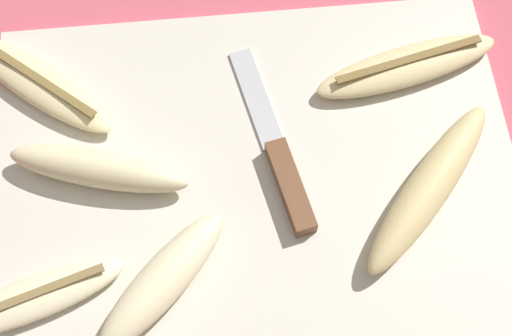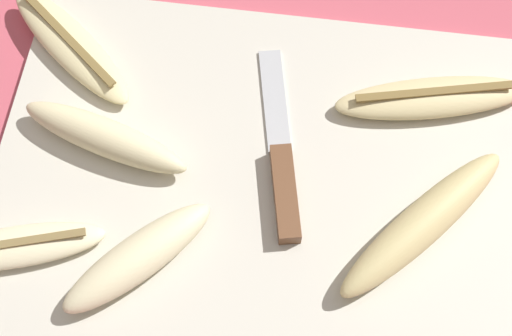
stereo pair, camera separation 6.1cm
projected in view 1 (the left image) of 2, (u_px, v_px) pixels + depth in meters
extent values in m
plane|color=#C65160|center=(256.00, 178.00, 0.68)|extent=(4.00, 4.00, 0.00)
cube|color=beige|center=(256.00, 175.00, 0.67)|extent=(0.49, 0.36, 0.01)
cube|color=brown|center=(290.00, 187.00, 0.65)|extent=(0.04, 0.09, 0.02)
cube|color=#B7BABF|center=(256.00, 98.00, 0.70)|extent=(0.05, 0.12, 0.00)
ellipsoid|color=beige|center=(163.00, 280.00, 0.61)|extent=(0.13, 0.14, 0.03)
ellipsoid|color=beige|center=(99.00, 169.00, 0.65)|extent=(0.17, 0.08, 0.03)
ellipsoid|color=#DBC684|center=(429.00, 187.00, 0.64)|extent=(0.16, 0.17, 0.03)
ellipsoid|color=beige|center=(39.00, 83.00, 0.69)|extent=(0.17, 0.15, 0.02)
cube|color=olive|center=(36.00, 77.00, 0.68)|extent=(0.12, 0.10, 0.00)
ellipsoid|color=beige|center=(407.00, 66.00, 0.70)|extent=(0.19, 0.09, 0.02)
cube|color=olive|center=(409.00, 59.00, 0.69)|extent=(0.15, 0.04, 0.00)
ellipsoid|color=beige|center=(35.00, 298.00, 0.61)|extent=(0.16, 0.08, 0.02)
cube|color=olive|center=(32.00, 294.00, 0.60)|extent=(0.12, 0.04, 0.00)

